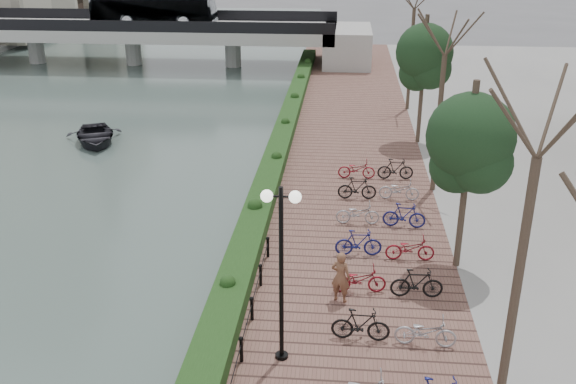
# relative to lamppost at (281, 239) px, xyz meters

# --- Properties ---
(river_water) EXTENTS (30.00, 130.00, 0.02)m
(river_water) POSITION_rel_lamppost_xyz_m (-17.46, 21.72, -4.09)
(river_water) COLOR #475952
(river_water) RESTS_ON ground
(promenade) EXTENTS (8.00, 75.00, 0.50)m
(promenade) POSITION_rel_lamppost_xyz_m (1.54, 14.22, -3.85)
(promenade) COLOR brown
(promenade) RESTS_ON ground
(hedge) EXTENTS (1.10, 56.00, 0.60)m
(hedge) POSITION_rel_lamppost_xyz_m (-1.86, 16.72, -3.30)
(hedge) COLOR #1B3714
(hedge) RESTS_ON promenade
(chain_fence) EXTENTS (0.10, 14.10, 0.70)m
(chain_fence) POSITION_rel_lamppost_xyz_m (-1.06, -1.28, -3.25)
(chain_fence) COLOR black
(chain_fence) RESTS_ON promenade
(lamppost) EXTENTS (1.02, 0.32, 5.02)m
(lamppost) POSITION_rel_lamppost_xyz_m (0.00, 0.00, 0.00)
(lamppost) COLOR black
(lamppost) RESTS_ON promenade
(pedestrian) EXTENTS (0.72, 0.59, 1.71)m
(pedestrian) POSITION_rel_lamppost_xyz_m (1.54, 3.03, -2.75)
(pedestrian) COLOR brown
(pedestrian) RESTS_ON promenade
(bicycle_parking) EXTENTS (2.40, 17.32, 1.00)m
(bicycle_parking) POSITION_rel_lamppost_xyz_m (3.03, 6.08, -3.13)
(bicycle_parking) COLOR #A6A6AA
(bicycle_parking) RESTS_ON promenade
(street_trees) EXTENTS (3.20, 37.12, 6.80)m
(street_trees) POSITION_rel_lamppost_xyz_m (5.54, 9.41, -0.42)
(street_trees) COLOR #32281E
(street_trees) RESTS_ON promenade
(bridge) EXTENTS (36.00, 10.77, 6.50)m
(bridge) POSITION_rel_lamppost_xyz_m (-17.01, 41.72, -0.73)
(bridge) COLOR #AAA9A4
(bridge) RESTS_ON ground
(boat) EXTENTS (4.62, 5.30, 0.92)m
(boat) POSITION_rel_lamppost_xyz_m (-12.58, 19.27, -3.63)
(boat) COLOR black
(boat) RESTS_ON river_water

